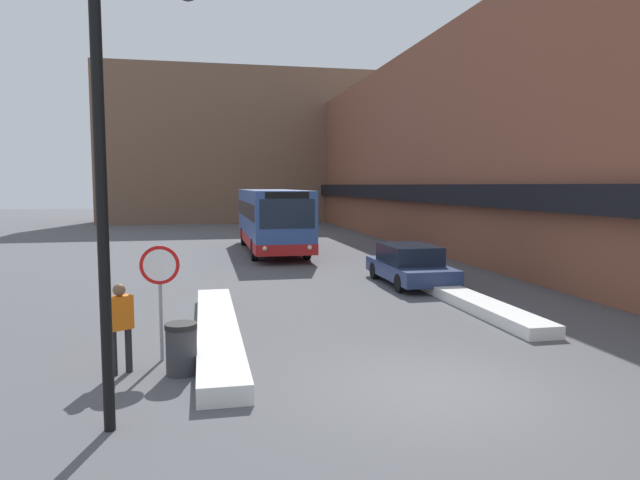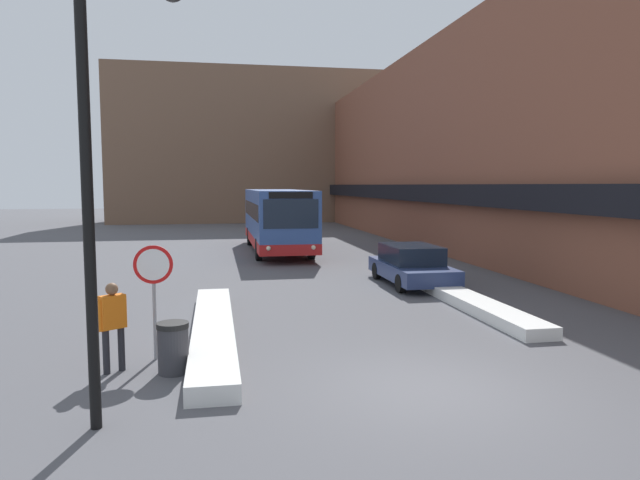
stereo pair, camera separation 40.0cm
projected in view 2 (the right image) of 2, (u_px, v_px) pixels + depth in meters
ground_plane at (428, 390)px, 9.67m from camera, size 160.00×160.00×0.00m
building_row_right at (441, 152)px, 34.44m from camera, size 5.50×60.00×10.99m
building_backdrop_far at (251, 148)px, 55.10m from camera, size 26.00×8.00×14.13m
snow_bank_left at (213, 329)px, 13.05m from camera, size 0.90×8.48×0.34m
snow_bank_right at (471, 302)px, 16.19m from camera, size 0.90×7.38×0.31m
city_bus at (277, 218)px, 29.65m from camera, size 2.73×11.07×3.21m
parked_car_front at (412, 265)px, 19.86m from camera, size 1.94×4.46×1.38m
stop_sign at (154, 277)px, 11.20m from camera, size 0.76×0.08×2.29m
street_lamp at (107, 147)px, 7.82m from camera, size 1.46×0.36×6.44m
pedestrian at (113, 319)px, 10.49m from camera, size 0.49×0.43×1.68m
trash_bin at (173, 348)px, 10.50m from camera, size 0.59×0.59×0.95m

